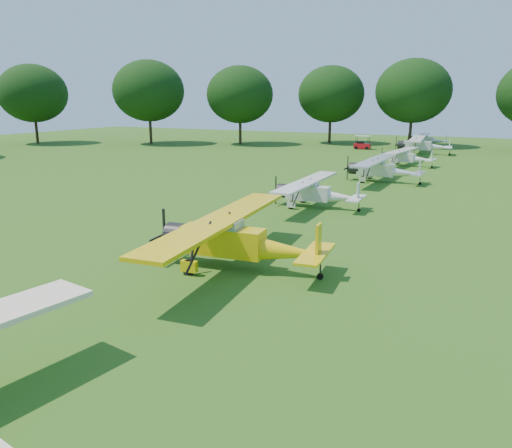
{
  "coord_description": "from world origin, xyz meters",
  "views": [
    {
      "loc": [
        10.61,
        -22.27,
        7.08
      ],
      "look_at": [
        0.7,
        -2.07,
        1.4
      ],
      "focal_mm": 35.0,
      "sensor_mm": 36.0,
      "label": 1
    }
  ],
  "objects": [
    {
      "name": "aircraft_5",
      "position": [
        1.39,
        33.07,
        1.06
      ],
      "size": [
        5.8,
        9.21,
        1.81
      ],
      "rotation": [
        0.0,
        0.0,
        -0.12
      ],
      "color": "silver",
      "rests_on": "ground"
    },
    {
      "name": "aircraft_3",
      "position": [
        -0.25,
        8.69,
        1.12
      ],
      "size": [
        6.11,
        9.7,
        1.92
      ],
      "rotation": [
        0.0,
        0.0,
        0.02
      ],
      "color": "silver",
      "rests_on": "ground"
    },
    {
      "name": "aircraft_2",
      "position": [
        0.91,
        -4.5,
        1.38
      ],
      "size": [
        7.54,
        12.01,
        2.36
      ],
      "rotation": [
        0.0,
        0.0,
        0.09
      ],
      "color": "yellow",
      "rests_on": "ground"
    },
    {
      "name": "aircraft_7",
      "position": [
        0.11,
        58.21,
        1.09
      ],
      "size": [
        5.93,
        9.44,
        1.86
      ],
      "rotation": [
        0.0,
        0.0,
        0.05
      ],
      "color": "white",
      "rests_on": "ground"
    },
    {
      "name": "tree_belt",
      "position": [
        3.57,
        0.16,
        8.03
      ],
      "size": [
        137.36,
        130.27,
        14.52
      ],
      "color": "#322513",
      "rests_on": "ground"
    },
    {
      "name": "aircraft_4",
      "position": [
        1.43,
        21.19,
        1.22
      ],
      "size": [
        6.66,
        10.58,
        2.09
      ],
      "rotation": [
        0.0,
        0.0,
        -0.02
      ],
      "color": "white",
      "rests_on": "ground"
    },
    {
      "name": "ground",
      "position": [
        0.0,
        0.0,
        0.0
      ],
      "size": [
        160.0,
        160.0,
        0.0
      ],
      "primitive_type": "plane",
      "color": "#2D5615",
      "rests_on": "ground"
    },
    {
      "name": "golf_cart",
      "position": [
        -7.46,
        49.15,
        0.64
      ],
      "size": [
        2.29,
        1.47,
        1.9
      ],
      "rotation": [
        0.0,
        0.0,
        0.03
      ],
      "color": "red",
      "rests_on": "ground"
    },
    {
      "name": "aircraft_6",
      "position": [
        1.18,
        45.96,
        1.3
      ],
      "size": [
        7.11,
        11.33,
        2.23
      ],
      "rotation": [
        0.0,
        0.0,
        0.09
      ],
      "color": "silver",
      "rests_on": "ground"
    }
  ]
}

